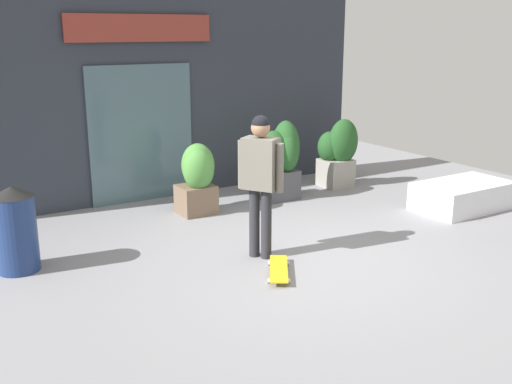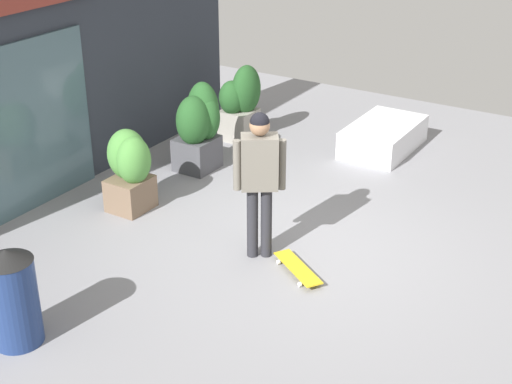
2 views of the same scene
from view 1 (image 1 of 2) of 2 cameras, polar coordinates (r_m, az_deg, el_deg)
The scene contains 9 objects.
ground_plane at distance 7.63m, azimuth 3.75°, elevation -5.92°, with size 12.00×12.00×0.00m, color gray.
building_facade at distance 10.19m, azimuth -7.91°, elevation 10.65°, with size 7.01×0.31×3.97m.
skateboarder at distance 7.21m, azimuth 0.42°, elevation 1.95°, with size 0.45×0.51×1.77m.
skateboard at distance 7.01m, azimuth 2.17°, elevation -7.30°, with size 0.62×0.80×0.08m.
planter_box_left at distance 10.81m, azimuth 7.76°, elevation 3.73°, with size 0.69×0.56×1.22m.
planter_box_right at distance 9.89m, azimuth 2.35°, elevation 3.26°, with size 0.72×0.60×1.31m.
planter_box_mid at distance 9.18m, azimuth -5.57°, elevation 1.54°, with size 0.61×0.65×1.07m.
trash_bin at distance 7.49m, azimuth -21.89°, elevation -3.27°, with size 0.49×0.49×1.02m.
snow_ledge at distance 9.99m, azimuth 19.05°, elevation -0.33°, with size 1.52×0.90×0.43m, color white.
Camera 1 is at (-4.17, -5.77, 2.74)m, focal length 42.13 mm.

